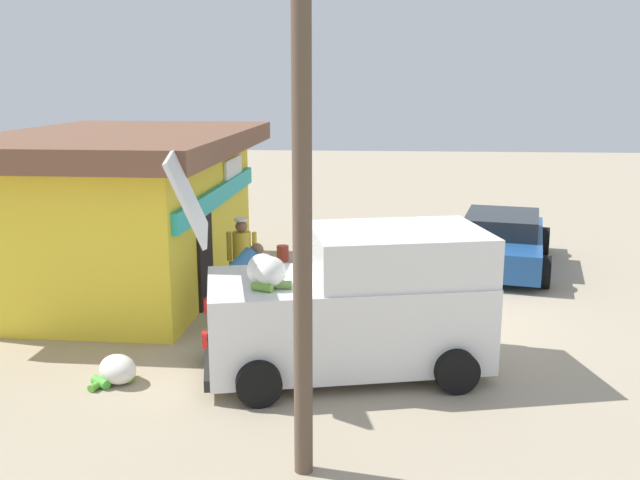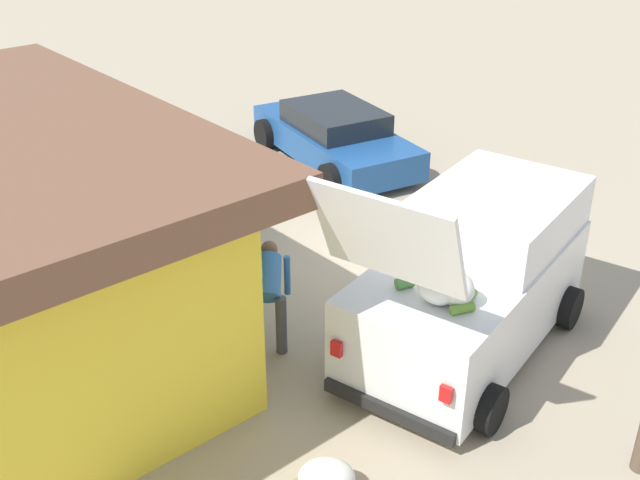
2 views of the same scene
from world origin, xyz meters
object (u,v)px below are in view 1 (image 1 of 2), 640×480
object	(u,v)px
delivery_van	(356,302)
customer_bending	(240,276)
storefront_bar	(126,207)
parked_sedan	(501,241)
paint_bucket	(283,253)
vendor_standing	(242,255)
unloaded_banana_pile	(117,371)

from	to	relation	value
delivery_van	customer_bending	bearing A→B (deg)	48.28
storefront_bar	parked_sedan	distance (m)	8.22
storefront_bar	paint_bucket	distance (m)	3.94
vendor_standing	unloaded_banana_pile	size ratio (longest dim) A/B	2.16
storefront_bar	delivery_van	distance (m)	6.19
storefront_bar	paint_bucket	size ratio (longest dim) A/B	20.57
delivery_van	vendor_standing	distance (m)	3.66
parked_sedan	vendor_standing	distance (m)	6.21
delivery_van	vendor_standing	bearing A→B (deg)	37.09
paint_bucket	delivery_van	bearing A→B (deg)	-163.23
vendor_standing	customer_bending	xyz separation A→B (m)	(-1.11, -0.18, -0.08)
parked_sedan	unloaded_banana_pile	distance (m)	9.38
vendor_standing	unloaded_banana_pile	bearing A→B (deg)	163.10
vendor_standing	paint_bucket	world-z (taller)	vendor_standing
unloaded_banana_pile	paint_bucket	world-z (taller)	unloaded_banana_pile
delivery_van	unloaded_banana_pile	xyz separation A→B (m)	(-0.74, 3.32, -0.84)
customer_bending	vendor_standing	bearing A→B (deg)	9.05
storefront_bar	customer_bending	bearing A→B (deg)	-128.05
customer_bending	unloaded_banana_pile	distance (m)	2.94
paint_bucket	vendor_standing	bearing A→B (deg)	174.09
vendor_standing	customer_bending	bearing A→B (deg)	-170.95
paint_bucket	parked_sedan	bearing A→B (deg)	-91.50
parked_sedan	customer_bending	bearing A→B (deg)	129.50
parked_sedan	paint_bucket	bearing A→B (deg)	88.50
delivery_van	vendor_standing	world-z (taller)	delivery_van
paint_bucket	customer_bending	bearing A→B (deg)	177.87
unloaded_banana_pile	paint_bucket	xyz separation A→B (m)	(6.93, -1.45, 0.00)
delivery_van	unloaded_banana_pile	world-z (taller)	delivery_van
storefront_bar	parked_sedan	world-z (taller)	storefront_bar
delivery_van	vendor_standing	xyz separation A→B (m)	(2.92, 2.21, -0.08)
parked_sedan	customer_bending	world-z (taller)	customer_bending
customer_bending	unloaded_banana_pile	world-z (taller)	customer_bending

